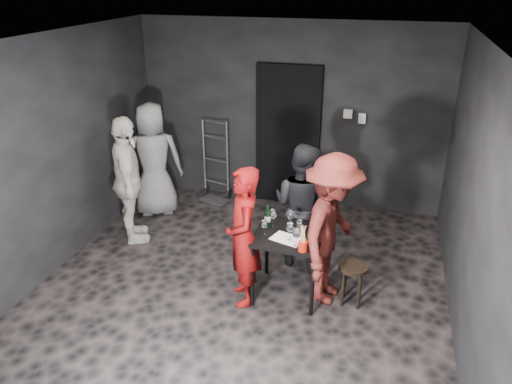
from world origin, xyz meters
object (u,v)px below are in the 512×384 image
(woman_black, at_px, (302,205))
(bystander_cream, at_px, (127,174))
(stool, at_px, (353,274))
(bystander_grey, at_px, (153,154))
(wine_bottle, at_px, (268,219))
(breadstick_cup, at_px, (303,239))
(hand_truck, at_px, (216,185))
(man_maroon, at_px, (332,223))
(tasting_table, at_px, (289,242))
(server_red, at_px, (243,236))

(woman_black, xyz_separation_m, bystander_cream, (-2.24, -0.04, 0.17))
(stool, distance_m, bystander_cream, 3.05)
(bystander_grey, bearing_deg, wine_bottle, 120.73)
(woman_black, xyz_separation_m, breadstick_cup, (0.19, -0.98, 0.10))
(bystander_grey, relative_size, wine_bottle, 6.60)
(hand_truck, height_order, man_maroon, man_maroon)
(bystander_cream, bearing_deg, hand_truck, -55.19)
(tasting_table, xyz_separation_m, man_maroon, (0.44, 0.04, 0.27))
(tasting_table, distance_m, bystander_grey, 2.73)
(hand_truck, bearing_deg, bystander_grey, -119.17)
(tasting_table, relative_size, bystander_cream, 0.40)
(bystander_grey, bearing_deg, breadstick_cup, 119.64)
(man_maroon, bearing_deg, wine_bottle, 97.90)
(hand_truck, height_order, tasting_table, hand_truck)
(server_red, height_order, bystander_grey, bystander_grey)
(woman_black, bearing_deg, stool, 156.12)
(tasting_table, relative_size, server_red, 0.48)
(server_red, distance_m, woman_black, 1.01)
(server_red, bearing_deg, stool, 77.47)
(hand_truck, relative_size, tasting_table, 1.67)
(hand_truck, bearing_deg, wine_bottle, -40.90)
(woman_black, height_order, bystander_grey, bystander_grey)
(hand_truck, bearing_deg, breadstick_cup, -37.67)
(server_red, height_order, man_maroon, man_maroon)
(hand_truck, height_order, bystander_cream, bystander_cream)
(stool, relative_size, wine_bottle, 1.71)
(hand_truck, distance_m, man_maroon, 3.01)
(woman_black, distance_m, bystander_cream, 2.24)
(woman_black, bearing_deg, breadstick_cup, 121.48)
(server_red, relative_size, wine_bottle, 5.71)
(breadstick_cup, bearing_deg, server_red, 173.41)
(tasting_table, distance_m, man_maroon, 0.52)
(breadstick_cup, bearing_deg, bystander_cream, 158.81)
(stool, bearing_deg, server_red, -168.15)
(bystander_grey, xyz_separation_m, breadstick_cup, (2.48, -1.78, -0.03))
(tasting_table, bearing_deg, bystander_grey, 147.20)
(woman_black, relative_size, bystander_grey, 0.86)
(hand_truck, bearing_deg, man_maroon, -29.87)
(woman_black, xyz_separation_m, wine_bottle, (-0.26, -0.60, 0.08))
(bystander_cream, height_order, wine_bottle, bystander_cream)
(hand_truck, xyz_separation_m, tasting_table, (1.61, -2.14, 0.43))
(woman_black, bearing_deg, hand_truck, -21.99)
(tasting_table, distance_m, bystander_cream, 2.33)
(woman_black, xyz_separation_m, man_maroon, (0.43, -0.63, 0.14))
(woman_black, height_order, man_maroon, man_maroon)
(man_maroon, relative_size, breadstick_cup, 6.33)
(stool, height_order, bystander_grey, bystander_grey)
(hand_truck, xyz_separation_m, bystander_grey, (-0.68, -0.67, 0.68))
(server_red, distance_m, bystander_grey, 2.52)
(hand_truck, distance_m, wine_bottle, 2.55)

